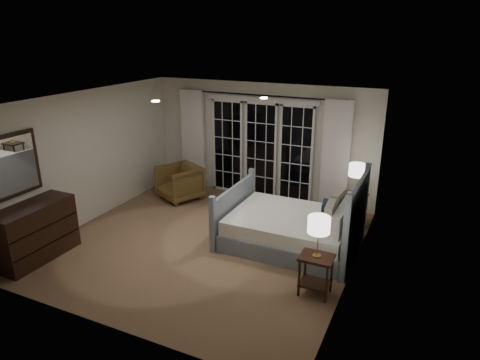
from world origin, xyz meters
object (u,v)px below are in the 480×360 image
at_px(bed, 294,228).
at_px(lamp_left, 319,225).
at_px(armchair, 180,183).
at_px(nightstand_right, 354,205).
at_px(dresser, 35,232).
at_px(nightstand_left, 316,269).
at_px(lamp_right, 357,170).

bearing_deg(bed, lamp_left, -59.93).
bearing_deg(armchair, nightstand_right, 30.06).
xyz_separation_m(bed, nightstand_right, (0.77, 1.27, 0.07)).
xyz_separation_m(bed, dresser, (-3.65, -2.18, 0.14)).
distance_m(armchair, dresser, 3.26).
height_order(nightstand_left, armchair, armchair).
bearing_deg(dresser, nightstand_left, 11.90).
bearing_deg(lamp_left, nightstand_left, 90.00).
bearing_deg(nightstand_right, lamp_right, 56.31).
bearing_deg(nightstand_right, bed, -121.05).
distance_m(bed, nightstand_right, 1.49).
bearing_deg(nightstand_right, armchair, -175.81).
bearing_deg(dresser, bed, 30.92).
height_order(lamp_left, lamp_right, lamp_right).
distance_m(bed, lamp_right, 1.67).
bearing_deg(lamp_right, lamp_left, -90.81).
distance_m(nightstand_right, lamp_left, 2.62).
distance_m(lamp_left, armchair, 4.37).
bearing_deg(bed, armchair, 161.21).
bearing_deg(bed, nightstand_left, -59.93).
height_order(bed, lamp_left, bed).
relative_size(nightstand_left, armchair, 0.72).
xyz_separation_m(nightstand_right, lamp_right, (0.00, 0.00, 0.69)).
bearing_deg(lamp_right, nightstand_left, -90.81).
distance_m(nightstand_left, dresser, 4.47).
bearing_deg(armchair, nightstand_left, -5.77).
relative_size(lamp_left, lamp_right, 0.98).
distance_m(bed, dresser, 4.25).
distance_m(lamp_left, lamp_right, 2.53).
height_order(nightstand_right, lamp_right, lamp_right).
height_order(lamp_left, armchair, lamp_left).
xyz_separation_m(lamp_left, lamp_right, (0.04, 2.53, 0.02)).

